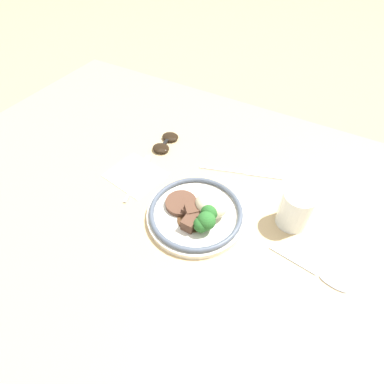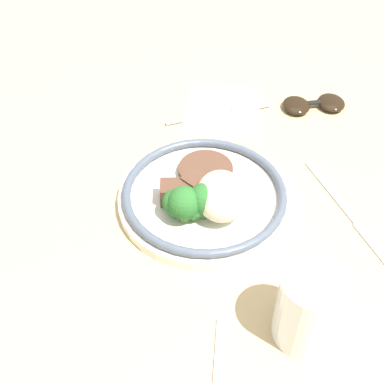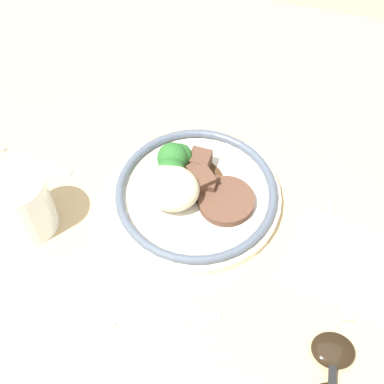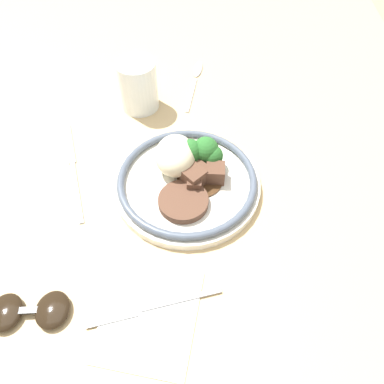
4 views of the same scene
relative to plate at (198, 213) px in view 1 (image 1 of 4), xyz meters
The scene contains 9 objects.
ground_plane 0.08m from the plate, 141.30° to the left, with size 8.00×8.00×0.00m, color #998466.
dining_table 0.06m from the plate, 141.30° to the left, with size 1.55×1.01×0.04m.
napkin 0.23m from the plate, 169.02° to the left, with size 0.16×0.14×0.00m.
plate is the anchor object (origin of this frame).
juice_glass 0.22m from the plate, 26.84° to the left, with size 0.07×0.07×0.10m.
fork 0.22m from the plate, 165.86° to the left, with size 0.06×0.18×0.00m.
knife 0.20m from the plate, 80.29° to the left, with size 0.22×0.08×0.00m.
spoon 0.30m from the plate, ahead, with size 0.17×0.04×0.01m.
sunglasses 0.30m from the plate, 138.38° to the left, with size 0.06×0.11×0.02m.
Camera 1 is at (0.24, -0.42, 0.62)m, focal length 28.00 mm.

